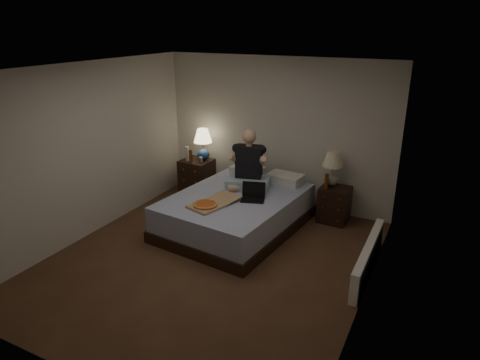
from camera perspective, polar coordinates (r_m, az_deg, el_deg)
The scene contains 19 objects.
floor at distance 5.84m, azimuth -4.04°, elevation -10.63°, with size 4.00×4.50×0.00m, color brown.
ceiling at distance 5.03m, azimuth -4.76°, elevation 14.59°, with size 4.00×4.50×0.00m, color white.
wall_back at distance 7.24m, azimuth 4.84°, elevation 6.29°, with size 4.00×2.50×0.00m, color silver.
wall_front at distance 3.74m, azimuth -22.59°, elevation -9.28°, with size 4.00×2.50×0.00m, color silver.
wall_left at distance 6.52m, azimuth -19.67°, elevation 3.59°, with size 4.50×2.50×0.00m, color silver.
wall_right at distance 4.66m, azimuth 17.27°, elevation -2.66°, with size 4.50×2.50×0.00m, color silver.
bed at distance 6.55m, azimuth -0.56°, elevation -4.25°, with size 1.63×2.18×0.54m, color #5163A2.
nightstand_left at distance 7.78m, azimuth -5.74°, elevation 0.26°, with size 0.52×0.47×0.68m, color black.
nightstand_right at distance 6.92m, azimuth 12.46°, elevation -3.22°, with size 0.44×0.40×0.58m, color black.
lamp_left at distance 7.62m, azimuth -4.96°, elevation 4.76°, with size 0.32×0.32×0.56m, color navy, non-canonical shape.
lamp_right at distance 6.79m, azimuth 12.22°, elevation 1.49°, with size 0.32×0.32×0.56m, color gray, non-canonical shape.
water_bottle at distance 7.64m, azimuth -7.03°, elevation 3.51°, with size 0.07×0.07×0.25m, color silver.
soda_can at distance 7.51m, azimuth -5.25°, elevation 2.70°, with size 0.07×0.07×0.10m, color #ACACA7.
beer_bottle_left at distance 7.53m, azimuth -6.59°, elevation 3.19°, with size 0.06×0.06×0.23m, color #5D2D0D.
beer_bottle_right at distance 6.71m, azimuth 11.46°, elevation -0.17°, with size 0.06×0.06×0.23m, color #522D0B.
person at distance 6.58m, azimuth 1.12°, elevation 2.75°, with size 0.66×0.52×0.93m, color black, non-canonical shape.
laptop at distance 6.22m, azimuth 1.71°, elevation -1.70°, with size 0.34×0.28×0.24m, color black, non-canonical shape.
pizza_box at distance 6.02m, azimuth -4.65°, elevation -3.36°, with size 0.40×0.76×0.08m, color tan, non-canonical shape.
radiator at distance 5.72m, azimuth 16.69°, elevation -9.92°, with size 0.10×1.60×0.40m, color white.
Camera 1 is at (2.61, -4.28, 3.00)m, focal length 32.00 mm.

